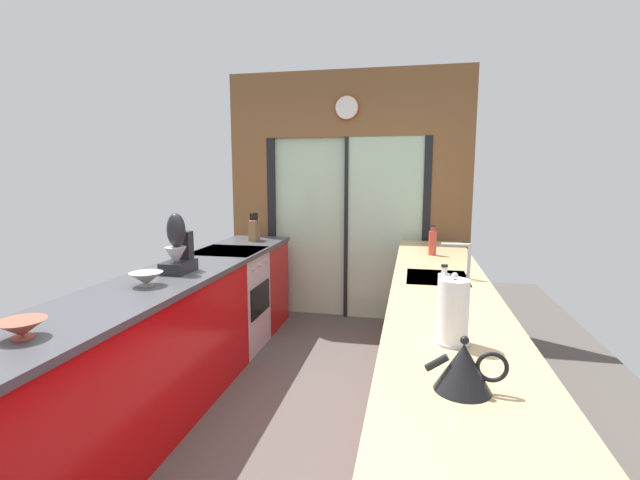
% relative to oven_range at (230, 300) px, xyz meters
% --- Properties ---
extents(ground_plane, '(5.04, 7.60, 0.02)m').
position_rel_oven_range_xyz_m(ground_plane, '(0.91, -0.65, -0.47)').
color(ground_plane, '#4C4742').
extents(back_wall_unit, '(2.64, 0.12, 2.70)m').
position_rel_oven_range_xyz_m(back_wall_unit, '(0.91, 1.15, 1.07)').
color(back_wall_unit, brown).
rests_on(back_wall_unit, ground_plane).
extents(left_counter_run, '(0.62, 3.80, 0.92)m').
position_rel_oven_range_xyz_m(left_counter_run, '(-0.00, -1.12, 0.01)').
color(left_counter_run, '#AD0C0F').
rests_on(left_counter_run, ground_plane).
extents(right_counter_run, '(0.62, 3.80, 0.92)m').
position_rel_oven_range_xyz_m(right_counter_run, '(1.82, -0.95, 0.01)').
color(right_counter_run, '#AD0C0F').
rests_on(right_counter_run, ground_plane).
extents(sink_faucet, '(0.19, 0.02, 0.24)m').
position_rel_oven_range_xyz_m(sink_faucet, '(1.96, -0.70, 0.62)').
color(sink_faucet, '#B7BABC').
rests_on(sink_faucet, right_counter_run).
extents(oven_range, '(0.60, 0.60, 0.92)m').
position_rel_oven_range_xyz_m(oven_range, '(0.00, 0.00, 0.00)').
color(oven_range, '#B7BABC').
rests_on(oven_range, ground_plane).
extents(mixing_bowl_near, '(0.20, 0.20, 0.08)m').
position_rel_oven_range_xyz_m(mixing_bowl_near, '(0.02, -2.22, 0.51)').
color(mixing_bowl_near, '#BC4C38').
rests_on(mixing_bowl_near, left_counter_run).
extents(mixing_bowl_far, '(0.21, 0.21, 0.09)m').
position_rel_oven_range_xyz_m(mixing_bowl_far, '(0.02, -1.31, 0.51)').
color(mixing_bowl_far, gray).
rests_on(mixing_bowl_far, left_counter_run).
extents(knife_block, '(0.09, 0.14, 0.29)m').
position_rel_oven_range_xyz_m(knife_block, '(0.02, 0.62, 0.58)').
color(knife_block, brown).
rests_on(knife_block, left_counter_run).
extents(stand_mixer, '(0.17, 0.27, 0.42)m').
position_rel_oven_range_xyz_m(stand_mixer, '(0.02, -0.92, 0.63)').
color(stand_mixer, black).
rests_on(stand_mixer, left_counter_run).
extents(kettle, '(0.26, 0.18, 0.18)m').
position_rel_oven_range_xyz_m(kettle, '(1.80, -2.31, 0.54)').
color(kettle, black).
rests_on(kettle, right_counter_run).
extents(soap_bottle_near, '(0.06, 0.06, 0.21)m').
position_rel_oven_range_xyz_m(soap_bottle_near, '(1.80, -1.34, 0.55)').
color(soap_bottle_near, silver).
rests_on(soap_bottle_near, right_counter_run).
extents(soap_bottle_far, '(0.07, 0.07, 0.26)m').
position_rel_oven_range_xyz_m(soap_bottle_far, '(1.80, 0.14, 0.57)').
color(soap_bottle_far, '#B23D2D').
rests_on(soap_bottle_far, right_counter_run).
extents(paper_towel_roll, '(0.14, 0.14, 0.30)m').
position_rel_oven_range_xyz_m(paper_towel_roll, '(1.80, -1.91, 0.60)').
color(paper_towel_roll, '#B7BABC').
rests_on(paper_towel_roll, right_counter_run).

